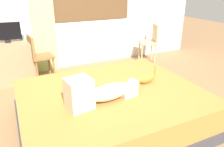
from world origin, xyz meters
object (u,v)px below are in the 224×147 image
bed (112,108)px  cat (146,79)px  chair_spare (151,40)px  tv_monitor (6,32)px  desk (7,63)px  person_lying (102,92)px  chair_by_desk (38,55)px  cup (22,37)px

bed → cat: 0.60m
bed → chair_spare: (1.86, 1.85, 0.28)m
bed → chair_spare: 2.64m
bed → tv_monitor: 2.37m
bed → desk: 2.30m
person_lying → tv_monitor: tv_monitor is taller
chair_by_desk → chair_spare: bearing=0.8°
person_lying → cup: (-0.63, 2.33, 0.21)m
person_lying → cat: bearing=14.9°
tv_monitor → person_lying: bearing=-67.9°
desk → cup: (0.33, 0.17, 0.41)m
person_lying → chair_spare: (2.06, 2.01, -0.06)m
cup → chair_spare: chair_spare is taller
cup → bed: bearing=-69.2°
bed → chair_by_desk: bearing=108.9°
chair_by_desk → bed: bearing=-71.1°
person_lying → cup: cup is taller
person_lying → tv_monitor: bearing=112.1°
cup → chair_by_desk: 0.49m
person_lying → cup: size_ratio=11.57×
cup → chair_spare: size_ratio=0.09×
tv_monitor → cup: tv_monitor is taller
chair_spare → person_lying: bearing=-135.7°
tv_monitor → chair_by_desk: tv_monitor is taller
chair_by_desk → tv_monitor: bearing=158.3°
chair_by_desk → person_lying: bearing=-77.8°
bed → tv_monitor: bearing=118.3°
person_lying → cup: 2.42m
bed → tv_monitor: size_ratio=4.69×
cat → chair_spare: chair_spare is taller
cup → person_lying: bearing=-74.9°
tv_monitor → chair_by_desk: bearing=-21.7°
cat → desk: (-1.67, 1.96, -0.16)m
bed → person_lying: size_ratio=2.39×
desk → chair_spare: size_ratio=1.05×
cat → chair_spare: 2.26m
cat → person_lying: bearing=-165.1°
bed → cup: size_ratio=27.63×
person_lying → cat: person_lying is taller
tv_monitor → cat: bearing=-51.0°
person_lying → chair_spare: size_ratio=1.10×
bed → cup: 2.38m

